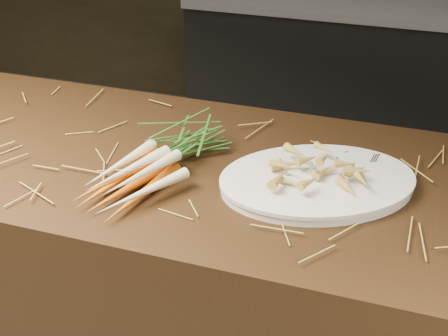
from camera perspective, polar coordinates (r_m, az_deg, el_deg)
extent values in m
cube|color=black|center=(1.67, -4.12, -12.53)|extent=(2.40, 0.70, 0.90)
cube|color=black|center=(3.22, 13.43, 8.72)|extent=(1.80, 0.60, 0.80)
cube|color=#99999E|center=(3.09, 14.41, 15.89)|extent=(1.82, 0.62, 0.04)
cone|color=#D0570D|center=(1.30, -10.83, -1.33)|extent=(0.10, 0.25, 0.03)
cone|color=#D0570D|center=(1.27, -9.60, -1.95)|extent=(0.12, 0.25, 0.03)
cone|color=#D0570D|center=(1.25, -8.31, -2.60)|extent=(0.09, 0.25, 0.03)
cone|color=#D0570D|center=(1.27, -10.61, -0.84)|extent=(0.13, 0.25, 0.03)
cone|color=beige|center=(1.28, -10.46, 0.42)|extent=(0.08, 0.24, 0.04)
cone|color=beige|center=(1.24, -9.65, -0.16)|extent=(0.11, 0.23, 0.04)
cone|color=beige|center=(1.23, -8.32, -0.59)|extent=(0.10, 0.23, 0.04)
cone|color=beige|center=(1.21, -8.24, -2.46)|extent=(0.14, 0.22, 0.03)
ellipsoid|color=#337325|center=(1.39, -3.26, 2.95)|extent=(0.22, 0.26, 0.08)
cube|color=silver|center=(1.32, 16.28, -1.00)|extent=(0.04, 0.17, 0.00)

